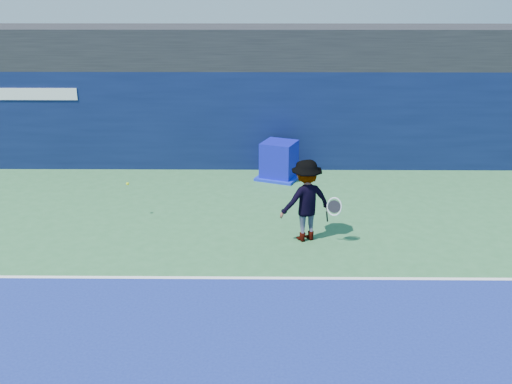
# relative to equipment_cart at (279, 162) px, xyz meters

# --- Properties ---
(ground) EXTENTS (80.00, 80.00, 0.00)m
(ground) POSITION_rel_equipment_cart_xyz_m (-1.27, -9.23, -0.50)
(ground) COLOR #306B3C
(ground) RESTS_ON ground
(baseline) EXTENTS (24.00, 0.10, 0.01)m
(baseline) POSITION_rel_equipment_cart_xyz_m (-1.27, -6.23, -0.49)
(baseline) COLOR white
(baseline) RESTS_ON ground
(stadium_band) EXTENTS (36.00, 3.00, 1.20)m
(stadium_band) POSITION_rel_equipment_cart_xyz_m (-1.27, 2.27, 3.10)
(stadium_band) COLOR black
(stadium_band) RESTS_ON back_wall_assembly
(back_wall_assembly) EXTENTS (36.00, 1.03, 3.00)m
(back_wall_assembly) POSITION_rel_equipment_cart_xyz_m (-1.27, 1.27, 1.00)
(back_wall_assembly) COLOR #0A143A
(back_wall_assembly) RESTS_ON ground
(equipment_cart) EXTENTS (1.49, 1.49, 1.10)m
(equipment_cart) POSITION_rel_equipment_cart_xyz_m (0.00, 0.00, 0.00)
(equipment_cart) COLOR #0B0D9E
(equipment_cart) RESTS_ON ground
(tennis_player) EXTENTS (1.45, 1.10, 1.85)m
(tennis_player) POSITION_rel_equipment_cart_xyz_m (0.46, -4.37, 0.42)
(tennis_player) COLOR white
(tennis_player) RESTS_ON ground
(tennis_ball) EXTENTS (0.07, 0.07, 0.07)m
(tennis_ball) POSITION_rel_equipment_cart_xyz_m (-3.75, -3.16, 0.39)
(tennis_ball) COLOR #B9D317
(tennis_ball) RESTS_ON ground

